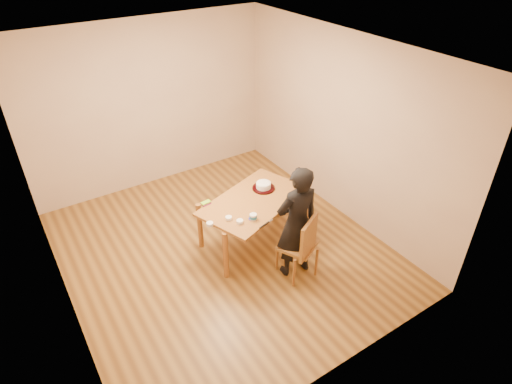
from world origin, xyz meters
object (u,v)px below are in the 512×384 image
dining_table (254,201)px  dining_chair (298,245)px  cake_plate (264,188)px  person (297,223)px  cake (264,185)px

dining_table → dining_chair: size_ratio=3.45×
cake_plate → person: (-0.11, -0.88, 0.01)m
cake_plate → cake: cake is taller
cake → person: bearing=-96.8°
person → cake_plate: bearing=-90.2°
cake → dining_table: bearing=-149.0°
dining_table → cake_plate: bearing=11.5°
cake_plate → dining_chair: bearing=-96.5°
cake_plate → cake: bearing=-90.0°
dining_chair → cake: size_ratio=2.05×
dining_chair → person: size_ratio=0.27×
dining_table → cake_plate: 0.30m
dining_table → person: 0.75m
dining_table → cake: 0.31m
dining_chair → dining_table: bearing=73.3°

